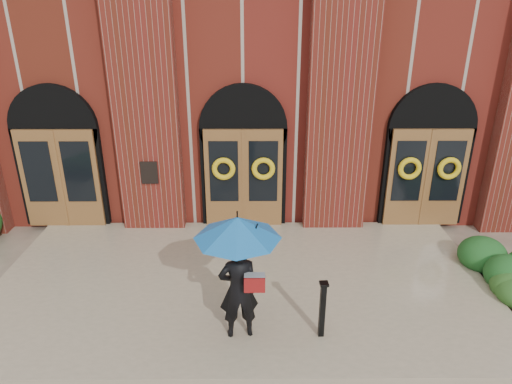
{
  "coord_description": "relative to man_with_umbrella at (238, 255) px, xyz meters",
  "views": [
    {
      "loc": [
        0.25,
        -7.77,
        5.41
      ],
      "look_at": [
        0.29,
        1.0,
        1.76
      ],
      "focal_mm": 32.0,
      "sensor_mm": 36.0,
      "label": 1
    }
  ],
  "objects": [
    {
      "name": "ground",
      "position": [
        0.0,
        1.47,
        -1.7
      ],
      "size": [
        90.0,
        90.0,
        0.0
      ],
      "primitive_type": "plane",
      "color": "tan",
      "rests_on": "ground"
    },
    {
      "name": "landing",
      "position": [
        0.0,
        1.62,
        -1.63
      ],
      "size": [
        10.0,
        5.3,
        0.15
      ],
      "primitive_type": "cube",
      "color": "tan",
      "rests_on": "ground"
    },
    {
      "name": "church_building",
      "position": [
        0.0,
        10.26,
        1.8
      ],
      "size": [
        16.2,
        12.53,
        7.0
      ],
      "color": "maroon",
      "rests_on": "ground"
    },
    {
      "name": "man_with_umbrella",
      "position": [
        0.0,
        0.0,
        0.0
      ],
      "size": [
        1.59,
        1.59,
        2.22
      ],
      "rotation": [
        0.0,
        0.0,
        3.3
      ],
      "color": "black",
      "rests_on": "landing"
    },
    {
      "name": "metal_post",
      "position": [
        1.39,
        -0.05,
        -1.0
      ],
      "size": [
        0.15,
        0.15,
        1.06
      ],
      "rotation": [
        0.0,
        0.0,
        0.06
      ],
      "color": "black",
      "rests_on": "landing"
    },
    {
      "name": "hedge_front_right",
      "position": [
        5.1,
        0.91,
        -1.42
      ],
      "size": [
        1.59,
        1.37,
        0.56
      ],
      "primitive_type": "ellipsoid",
      "color": "#2A571F",
      "rests_on": "ground"
    }
  ]
}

